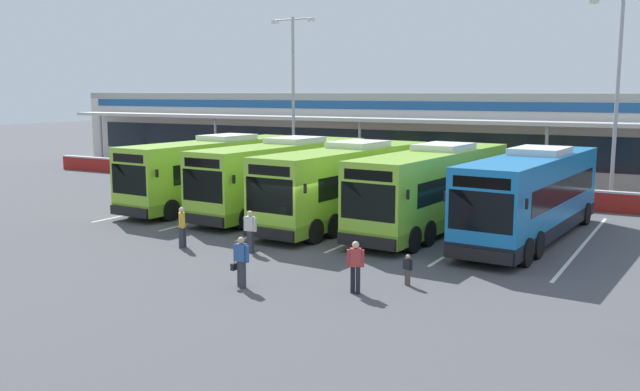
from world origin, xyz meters
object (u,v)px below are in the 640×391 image
object	(u,v)px
coach_bus_rightmost	(532,197)
pedestrian_approaching_bus	(250,230)
coach_bus_left_centre	(284,178)
coach_bus_centre	(348,185)
pedestrian_near_bin	(182,226)
coach_bus_right_centre	(434,190)
lamp_post_west	(293,89)
lamp_post_centre	(618,88)
coach_bus_leftmost	(216,173)
pedestrian_with_handbag	(241,261)
pedestrian_in_dark_coat	(355,265)
pedestrian_child	(408,269)

from	to	relation	value
coach_bus_rightmost	pedestrian_approaching_bus	size ratio (longest dim) A/B	7.58
coach_bus_left_centre	coach_bus_centre	world-z (taller)	same
pedestrian_near_bin	coach_bus_right_centre	bearing A→B (deg)	48.74
lamp_post_west	lamp_post_centre	world-z (taller)	same
coach_bus_leftmost	coach_bus_rightmost	world-z (taller)	same
pedestrian_near_bin	lamp_post_west	bearing A→B (deg)	109.32
coach_bus_leftmost	coach_bus_centre	world-z (taller)	same
coach_bus_leftmost	pedestrian_near_bin	distance (m)	10.23
pedestrian_with_handbag	pedestrian_in_dark_coat	size ratio (longest dim) A/B	1.00
coach_bus_rightmost	pedestrian_with_handbag	bearing A→B (deg)	-118.19
coach_bus_rightmost	pedestrian_near_bin	bearing A→B (deg)	-144.20
pedestrian_child	pedestrian_approaching_bus	distance (m)	7.11
coach_bus_leftmost	coach_bus_left_centre	bearing A→B (deg)	0.12
coach_bus_rightmost	lamp_post_centre	bearing A→B (deg)	79.59
coach_bus_centre	lamp_post_west	xyz separation A→B (m)	(-10.08, 11.48, 4.50)
pedestrian_with_handbag	lamp_post_centre	distance (m)	24.13
coach_bus_right_centre	lamp_post_west	bearing A→B (deg)	142.18
coach_bus_centre	pedestrian_near_bin	world-z (taller)	coach_bus_centre
lamp_post_centre	coach_bus_centre	bearing A→B (deg)	-133.29
coach_bus_left_centre	coach_bus_rightmost	size ratio (longest dim) A/B	1.00
coach_bus_leftmost	lamp_post_centre	xyz separation A→B (m)	(18.65, 9.88, 4.50)
pedestrian_in_dark_coat	lamp_post_west	size ratio (longest dim) A/B	0.15
pedestrian_in_dark_coat	pedestrian_near_bin	world-z (taller)	same
lamp_post_west	pedestrian_in_dark_coat	bearing A→B (deg)	-54.21
coach_bus_leftmost	pedestrian_with_handbag	bearing A→B (deg)	-49.27
coach_bus_leftmost	coach_bus_left_centre	xyz separation A→B (m)	(4.35, 0.01, 0.00)
coach_bus_left_centre	coach_bus_leftmost	bearing A→B (deg)	-179.88
coach_bus_rightmost	pedestrian_approaching_bus	world-z (taller)	coach_bus_rightmost
coach_bus_right_centre	pedestrian_approaching_bus	distance (m)	8.98
coach_bus_rightmost	pedestrian_near_bin	distance (m)	14.33
coach_bus_leftmost	coach_bus_centre	distance (m)	8.51
coach_bus_centre	pedestrian_approaching_bus	xyz separation A→B (m)	(-0.50, -7.17, -0.91)
coach_bus_leftmost	coach_bus_right_centre	xyz separation A→B (m)	(12.50, -0.42, 0.00)
coach_bus_right_centre	lamp_post_west	xyz separation A→B (m)	(-14.12, 10.96, 4.50)
coach_bus_leftmost	pedestrian_child	bearing A→B (deg)	-32.09
coach_bus_centre	lamp_post_centre	size ratio (longest dim) A/B	1.12
pedestrian_approaching_bus	lamp_post_centre	world-z (taller)	lamp_post_centre
coach_bus_left_centre	coach_bus_rightmost	world-z (taller)	same
pedestrian_child	lamp_post_west	size ratio (longest dim) A/B	0.09
pedestrian_with_handbag	coach_bus_centre	bearing A→B (deg)	100.15
lamp_post_west	coach_bus_left_centre	bearing A→B (deg)	-60.49
pedestrian_child	pedestrian_near_bin	distance (m)	9.81
coach_bus_left_centre	pedestrian_near_bin	distance (m)	8.88
coach_bus_centre	pedestrian_near_bin	xyz separation A→B (m)	(-3.30, -7.84, -0.91)
pedestrian_with_handbag	lamp_post_west	xyz separation A→B (m)	(-12.08, 22.70, 5.43)
coach_bus_leftmost	pedestrian_in_dark_coat	bearing A→B (deg)	-38.28
pedestrian_in_dark_coat	pedestrian_near_bin	size ratio (longest dim) A/B	1.00
pedestrian_with_handbag	pedestrian_near_bin	xyz separation A→B (m)	(-5.31, 3.37, 0.02)
coach_bus_right_centre	coach_bus_leftmost	bearing A→B (deg)	178.09
coach_bus_left_centre	coach_bus_centre	xyz separation A→B (m)	(4.11, -0.95, 0.00)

